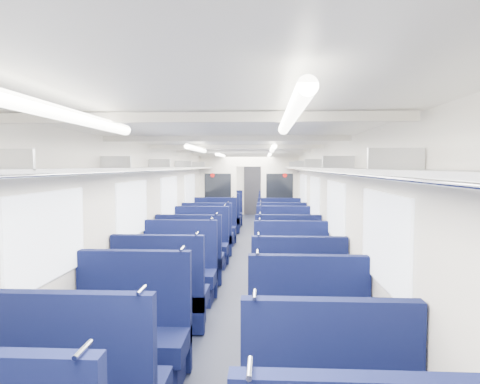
# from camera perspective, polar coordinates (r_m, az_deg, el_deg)

# --- Properties ---
(floor) EXTENTS (2.80, 18.00, 0.01)m
(floor) POSITION_cam_1_polar(r_m,az_deg,el_deg) (8.90, 0.38, -9.58)
(floor) COLOR black
(floor) RESTS_ON ground
(ceiling) EXTENTS (2.80, 18.00, 0.01)m
(ceiling) POSITION_cam_1_polar(r_m,az_deg,el_deg) (8.67, 0.38, 5.72)
(ceiling) COLOR white
(ceiling) RESTS_ON wall_left
(wall_left) EXTENTS (0.02, 18.00, 2.35)m
(wall_left) POSITION_cam_1_polar(r_m,az_deg,el_deg) (8.88, -8.68, -1.96)
(wall_left) COLOR beige
(wall_left) RESTS_ON floor
(dado_left) EXTENTS (0.03, 17.90, 0.70)m
(dado_left) POSITION_cam_1_polar(r_m,az_deg,el_deg) (9.00, -8.54, -7.20)
(dado_left) COLOR black
(dado_left) RESTS_ON floor
(wall_right) EXTENTS (0.02, 18.00, 2.35)m
(wall_right) POSITION_cam_1_polar(r_m,az_deg,el_deg) (8.75, 9.58, -2.05)
(wall_right) COLOR beige
(wall_right) RESTS_ON floor
(dado_right) EXTENTS (0.03, 17.90, 0.70)m
(dado_right) POSITION_cam_1_polar(r_m,az_deg,el_deg) (8.87, 9.43, -7.36)
(dado_right) COLOR black
(dado_right) RESTS_ON floor
(wall_far) EXTENTS (2.80, 0.02, 2.35)m
(wall_far) POSITION_cam_1_polar(r_m,az_deg,el_deg) (17.68, 1.77, 0.76)
(wall_far) COLOR beige
(wall_far) RESTS_ON floor
(luggage_rack_left) EXTENTS (0.36, 17.40, 0.18)m
(luggage_rack_left) POSITION_cam_1_polar(r_m,az_deg,el_deg) (8.81, -7.54, 3.21)
(luggage_rack_left) COLOR #B2B5BA
(luggage_rack_left) RESTS_ON wall_left
(luggage_rack_right) EXTENTS (0.36, 17.40, 0.18)m
(luggage_rack_right) POSITION_cam_1_polar(r_m,az_deg,el_deg) (8.69, 8.41, 3.20)
(luggage_rack_right) COLOR #B2B5BA
(luggage_rack_right) RESTS_ON wall_right
(windows) EXTENTS (2.78, 15.60, 0.75)m
(windows) POSITION_cam_1_polar(r_m,az_deg,el_deg) (8.23, 0.23, -0.63)
(windows) COLOR white
(windows) RESTS_ON wall_left
(ceiling_fittings) EXTENTS (2.70, 16.06, 0.11)m
(ceiling_fittings) POSITION_cam_1_polar(r_m,az_deg,el_deg) (8.41, 0.30, 5.38)
(ceiling_fittings) COLOR beige
(ceiling_fittings) RESTS_ON ceiling
(end_door) EXTENTS (0.75, 0.06, 2.00)m
(end_door) POSITION_cam_1_polar(r_m,az_deg,el_deg) (17.63, 1.76, 0.19)
(end_door) COLOR black
(end_door) RESTS_ON floor
(bulkhead) EXTENTS (2.80, 0.10, 2.35)m
(bulkhead) POSITION_cam_1_polar(r_m,az_deg,el_deg) (12.16, 1.16, -0.19)
(bulkhead) COLOR beige
(bulkhead) RESTS_ON floor
(seat_6) EXTENTS (1.11, 0.61, 1.23)m
(seat_6) POSITION_cam_1_polar(r_m,az_deg,el_deg) (4.36, -14.44, -18.58)
(seat_6) COLOR #0C123C
(seat_6) RESTS_ON floor
(seat_7) EXTENTS (1.11, 0.61, 1.23)m
(seat_7) POSITION_cam_1_polar(r_m,az_deg,el_deg) (4.08, 9.29, -20.10)
(seat_7) COLOR #0C123C
(seat_7) RESTS_ON floor
(seat_8) EXTENTS (1.11, 0.61, 1.23)m
(seat_8) POSITION_cam_1_polar(r_m,az_deg,el_deg) (5.48, -10.45, -13.90)
(seat_8) COLOR #0C123C
(seat_8) RESTS_ON floor
(seat_9) EXTENTS (1.11, 0.61, 1.23)m
(seat_9) POSITION_cam_1_polar(r_m,az_deg,el_deg) (5.34, 7.69, -14.35)
(seat_9) COLOR #0C123C
(seat_9) RESTS_ON floor
(seat_10) EXTENTS (1.11, 0.61, 1.23)m
(seat_10) POSITION_cam_1_polar(r_m,az_deg,el_deg) (6.52, -8.13, -11.05)
(seat_10) COLOR #0C123C
(seat_10) RESTS_ON floor
(seat_11) EXTENTS (1.11, 0.61, 1.23)m
(seat_11) POSITION_cam_1_polar(r_m,az_deg,el_deg) (6.40, 6.88, -11.32)
(seat_11) COLOR #0C123C
(seat_11) RESTS_ON floor
(seat_12) EXTENTS (1.11, 0.61, 1.23)m
(seat_12) POSITION_cam_1_polar(r_m,az_deg,el_deg) (7.46, -6.63, -9.17)
(seat_12) COLOR #0C123C
(seat_12) RESTS_ON floor
(seat_13) EXTENTS (1.11, 0.61, 1.23)m
(seat_13) POSITION_cam_1_polar(r_m,az_deg,el_deg) (7.46, 6.32, -9.18)
(seat_13) COLOR #0C123C
(seat_13) RESTS_ON floor
(seat_14) EXTENTS (1.11, 0.61, 1.23)m
(seat_14) POSITION_cam_1_polar(r_m,az_deg,el_deg) (8.63, -5.27, -7.43)
(seat_14) COLOR #0C123C
(seat_14) RESTS_ON floor
(seat_15) EXTENTS (1.11, 0.61, 1.23)m
(seat_15) POSITION_cam_1_polar(r_m,az_deg,el_deg) (8.70, 5.85, -7.35)
(seat_15) COLOR #0C123C
(seat_15) RESTS_ON floor
(seat_16) EXTENTS (1.11, 0.61, 1.23)m
(seat_16) POSITION_cam_1_polar(r_m,az_deg,el_deg) (9.73, -4.30, -6.19)
(seat_16) COLOR #0C123C
(seat_16) RESTS_ON floor
(seat_17) EXTENTS (1.11, 0.61, 1.23)m
(seat_17) POSITION_cam_1_polar(r_m,az_deg,el_deg) (9.84, 5.53, -6.09)
(seat_17) COLOR #0C123C
(seat_17) RESTS_ON floor
(seat_18) EXTENTS (1.11, 0.61, 1.23)m
(seat_18) POSITION_cam_1_polar(r_m,az_deg,el_deg) (11.02, -3.41, -5.04)
(seat_18) COLOR #0C123C
(seat_18) RESTS_ON floor
(seat_19) EXTENTS (1.11, 0.61, 1.23)m
(seat_19) POSITION_cam_1_polar(r_m,az_deg,el_deg) (10.86, 5.30, -5.17)
(seat_19) COLOR #0C123C
(seat_19) RESTS_ON floor
(seat_20) EXTENTS (1.11, 0.61, 1.23)m
(seat_20) POSITION_cam_1_polar(r_m,az_deg,el_deg) (12.88, -2.46, -3.81)
(seat_20) COLOR #0C123C
(seat_20) RESTS_ON floor
(seat_21) EXTENTS (1.11, 0.61, 1.23)m
(seat_21) POSITION_cam_1_polar(r_m,az_deg,el_deg) (12.94, 4.94, -3.78)
(seat_21) COLOR #0C123C
(seat_21) RESTS_ON floor
(seat_22) EXTENTS (1.11, 0.61, 1.23)m
(seat_22) POSITION_cam_1_polar(r_m,az_deg,el_deg) (14.20, -1.93, -3.12)
(seat_22) COLOR #0C123C
(seat_22) RESTS_ON floor
(seat_23) EXTENTS (1.11, 0.61, 1.23)m
(seat_23) POSITION_cam_1_polar(r_m,az_deg,el_deg) (14.15, 4.79, -3.16)
(seat_23) COLOR #0C123C
(seat_23) RESTS_ON floor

